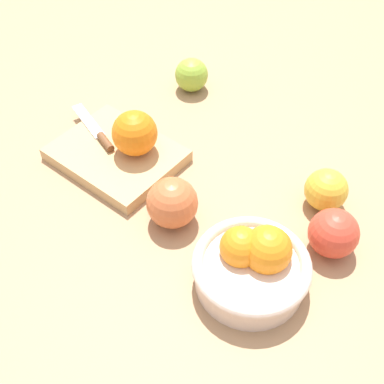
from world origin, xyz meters
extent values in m
plane|color=tan|center=(0.00, 0.00, 0.00)|extent=(2.40, 2.40, 0.00)
cylinder|color=beige|center=(-0.18, 0.07, 0.02)|extent=(0.16, 0.16, 0.05)
torus|color=beige|center=(-0.18, 0.07, 0.05)|extent=(0.17, 0.17, 0.02)
sphere|color=orange|center=(-0.16, 0.07, 0.06)|extent=(0.06, 0.06, 0.06)
sphere|color=orange|center=(-0.19, 0.05, 0.06)|extent=(0.07, 0.07, 0.07)
cube|color=tan|center=(0.16, 0.05, 0.01)|extent=(0.23, 0.19, 0.02)
sphere|color=orange|center=(0.13, 0.02, 0.06)|extent=(0.08, 0.08, 0.08)
cube|color=silver|center=(0.26, 0.03, 0.02)|extent=(0.11, 0.04, 0.00)
cylinder|color=brown|center=(0.18, 0.05, 0.03)|extent=(0.05, 0.02, 0.01)
sphere|color=gold|center=(-0.17, -0.13, 0.04)|extent=(0.07, 0.07, 0.07)
sphere|color=#CC6638|center=(-0.02, 0.07, 0.04)|extent=(0.08, 0.08, 0.08)
sphere|color=#D6422D|center=(-0.23, -0.06, 0.04)|extent=(0.08, 0.08, 0.08)
sphere|color=#8EB738|center=(0.21, -0.20, 0.03)|extent=(0.07, 0.07, 0.07)
camera|label=1|loc=(-0.40, 0.41, 0.62)|focal=46.52mm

